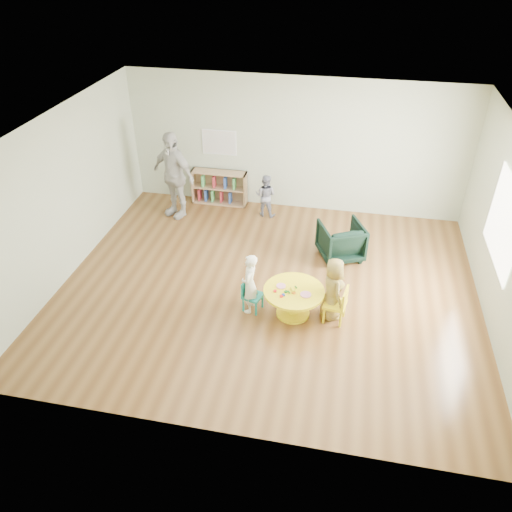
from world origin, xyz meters
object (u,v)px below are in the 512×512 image
at_px(bookshelf, 219,187).
at_px(toddler, 265,196).
at_px(child_right, 333,289).
at_px(activity_table, 294,298).
at_px(kid_chair_right, 338,304).
at_px(kid_chair_left, 251,294).
at_px(child_left, 250,284).
at_px(adult_caretaker, 173,175).
at_px(armchair, 341,241).

distance_m(bookshelf, toddler, 1.17).
bearing_deg(child_right, activity_table, 73.27).
bearing_deg(child_right, toddler, 4.35).
bearing_deg(child_right, kid_chair_right, -154.07).
relative_size(kid_chair_left, child_left, 0.52).
relative_size(activity_table, toddler, 1.04).
bearing_deg(adult_caretaker, bookshelf, 67.86).
height_order(activity_table, bookshelf, bookshelf).
bearing_deg(child_left, kid_chair_left, 158.56).
xyz_separation_m(kid_chair_right, adult_caretaker, (-3.57, 2.78, 0.58)).
distance_m(kid_chair_left, child_right, 1.30).
relative_size(kid_chair_left, kid_chair_right, 0.87).
height_order(child_right, adult_caretaker, adult_caretaker).
bearing_deg(armchair, child_right, 64.60).
xyz_separation_m(kid_chair_left, kid_chair_right, (1.38, -0.02, 0.04)).
xyz_separation_m(child_right, toddler, (-1.61, 3.03, -0.07)).
height_order(activity_table, adult_caretaker, adult_caretaker).
bearing_deg(child_right, child_left, 70.52).
relative_size(bookshelf, child_left, 1.16).
distance_m(kid_chair_right, child_left, 1.40).
bearing_deg(toddler, child_right, 125.69).
bearing_deg(kid_chair_left, adult_caretaker, -125.54).
distance_m(activity_table, kid_chair_left, 0.69).
bearing_deg(kid_chair_left, activity_table, 105.64).
bearing_deg(kid_chair_right, kid_chair_left, 98.61).
distance_m(activity_table, child_left, 0.72).
bearing_deg(child_right, kid_chair_left, 69.39).
height_order(kid_chair_left, armchair, armchair).
bearing_deg(adult_caretaker, child_right, -12.88).
distance_m(activity_table, bookshelf, 4.07).
xyz_separation_m(child_right, adult_caretaker, (-3.47, 2.69, 0.38)).
height_order(bookshelf, adult_caretaker, adult_caretaker).
distance_m(child_left, child_right, 1.29).
bearing_deg(kid_chair_left, child_left, -7.01).
xyz_separation_m(activity_table, adult_caretaker, (-2.88, 2.77, 0.58)).
xyz_separation_m(activity_table, kid_chair_right, (0.69, -0.02, 0.00)).
relative_size(activity_table, kid_chair_left, 1.79).
xyz_separation_m(activity_table, child_right, (0.59, 0.07, 0.20)).
xyz_separation_m(toddler, adult_caretaker, (-1.86, -0.34, 0.45)).
relative_size(activity_table, child_right, 0.90).
bearing_deg(adult_caretaker, kid_chair_left, -26.57).
height_order(activity_table, child_right, child_right).
xyz_separation_m(kid_chair_right, child_left, (-1.39, -0.00, 0.19)).
distance_m(child_right, toddler, 3.43).
bearing_deg(kid_chair_right, child_right, 59.05).
height_order(kid_chair_left, child_right, child_right).
xyz_separation_m(kid_chair_left, child_right, (1.27, 0.07, 0.25)).
bearing_deg(activity_table, armchair, 70.80).
height_order(kid_chair_left, toddler, toddler).
distance_m(kid_chair_right, adult_caretaker, 4.57).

